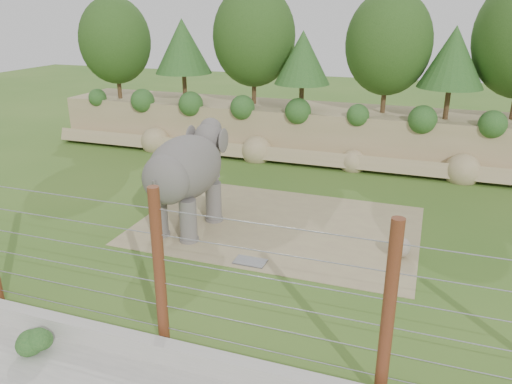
% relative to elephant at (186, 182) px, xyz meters
% --- Properties ---
extents(ground, '(90.00, 90.00, 0.00)m').
position_rel_elephant_xyz_m(ground, '(2.51, -1.71, -1.78)').
color(ground, '#396420').
rests_on(ground, ground).
extents(back_embankment, '(30.00, 5.52, 8.77)m').
position_rel_elephant_xyz_m(back_embankment, '(3.10, 10.96, 2.19)').
color(back_embankment, tan).
rests_on(back_embankment, ground).
extents(dirt_patch, '(10.00, 7.00, 0.02)m').
position_rel_elephant_xyz_m(dirt_patch, '(3.01, 1.29, -1.77)').
color(dirt_patch, '#978361').
rests_on(dirt_patch, ground).
extents(drain_grate, '(1.00, 0.60, 0.03)m').
position_rel_elephant_xyz_m(drain_grate, '(3.02, -1.71, -1.74)').
color(drain_grate, '#262628').
rests_on(drain_grate, dirt_patch).
extents(elephant, '(2.11, 4.48, 3.55)m').
position_rel_elephant_xyz_m(elephant, '(0.00, 0.00, 0.00)').
color(elephant, '#655F5B').
rests_on(elephant, ground).
extents(stone_ball, '(0.67, 0.67, 0.67)m').
position_rel_elephant_xyz_m(stone_ball, '(7.41, 0.24, -1.42)').
color(stone_ball, gray).
rests_on(stone_ball, dirt_patch).
extents(retaining_wall, '(26.00, 0.35, 0.50)m').
position_rel_elephant_xyz_m(retaining_wall, '(2.51, -6.71, -1.53)').
color(retaining_wall, '#A8A69D').
rests_on(retaining_wall, ground).
extents(barrier_fence, '(20.26, 0.26, 4.00)m').
position_rel_elephant_xyz_m(barrier_fence, '(2.51, -6.21, 0.22)').
color(barrier_fence, '#5C2A14').
rests_on(barrier_fence, ground).
extents(walkway_shrub, '(0.64, 0.64, 0.64)m').
position_rel_elephant_xyz_m(walkway_shrub, '(-0.12, -7.51, -1.45)').
color(walkway_shrub, '#225220').
rests_on(walkway_shrub, walkway).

